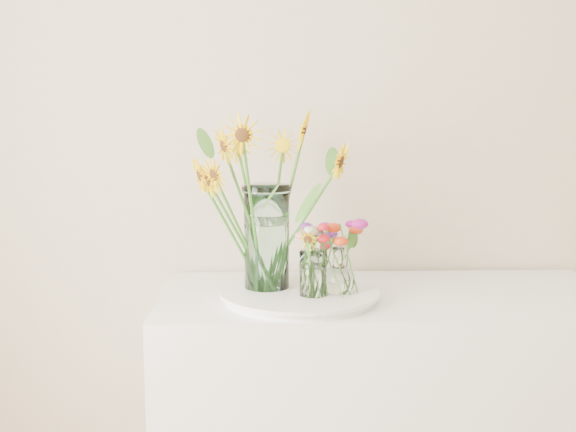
{
  "coord_description": "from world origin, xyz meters",
  "views": [
    {
      "loc": [
        -0.5,
        -0.22,
        1.48
      ],
      "look_at": [
        -0.43,
        1.89,
        1.15
      ],
      "focal_mm": 45.0,
      "sensor_mm": 36.0,
      "label": 1
    }
  ],
  "objects_px": {
    "small_vase_a": "(313,274)",
    "small_vase_b": "(339,271)",
    "counter": "(385,431)",
    "tray": "(300,296)",
    "mason_jar": "(267,237)",
    "small_vase_c": "(317,266)"
  },
  "relations": [
    {
      "from": "mason_jar",
      "to": "small_vase_a",
      "type": "relative_size",
      "value": 2.33
    },
    {
      "from": "tray",
      "to": "small_vase_a",
      "type": "relative_size",
      "value": 3.31
    },
    {
      "from": "counter",
      "to": "mason_jar",
      "type": "distance_m",
      "value": 0.73
    },
    {
      "from": "mason_jar",
      "to": "small_vase_b",
      "type": "relative_size",
      "value": 2.25
    },
    {
      "from": "counter",
      "to": "small_vase_a",
      "type": "xyz_separation_m",
      "value": [
        -0.24,
        -0.12,
        0.54
      ]
    },
    {
      "from": "tray",
      "to": "small_vase_c",
      "type": "distance_m",
      "value": 0.14
    },
    {
      "from": "tray",
      "to": "counter",
      "type": "bearing_deg",
      "value": 13.63
    },
    {
      "from": "tray",
      "to": "small_vase_b",
      "type": "relative_size",
      "value": 3.2
    },
    {
      "from": "small_vase_a",
      "to": "small_vase_b",
      "type": "xyz_separation_m",
      "value": [
        0.08,
        0.03,
        0.0
      ]
    },
    {
      "from": "tray",
      "to": "small_vase_a",
      "type": "xyz_separation_m",
      "value": [
        0.04,
        -0.06,
        0.08
      ]
    },
    {
      "from": "small_vase_a",
      "to": "small_vase_b",
      "type": "height_order",
      "value": "small_vase_b"
    },
    {
      "from": "mason_jar",
      "to": "small_vase_a",
      "type": "bearing_deg",
      "value": -36.47
    },
    {
      "from": "tray",
      "to": "small_vase_b",
      "type": "bearing_deg",
      "value": -15.5
    },
    {
      "from": "small_vase_a",
      "to": "small_vase_c",
      "type": "bearing_deg",
      "value": 82.61
    },
    {
      "from": "small_vase_b",
      "to": "small_vase_c",
      "type": "xyz_separation_m",
      "value": [
        -0.05,
        0.15,
        -0.02
      ]
    },
    {
      "from": "tray",
      "to": "small_vase_b",
      "type": "height_order",
      "value": "small_vase_b"
    },
    {
      "from": "small_vase_b",
      "to": "tray",
      "type": "bearing_deg",
      "value": 164.5
    },
    {
      "from": "mason_jar",
      "to": "small_vase_b",
      "type": "distance_m",
      "value": 0.24
    },
    {
      "from": "counter",
      "to": "small_vase_b",
      "type": "height_order",
      "value": "small_vase_b"
    },
    {
      "from": "counter",
      "to": "small_vase_c",
      "type": "relative_size",
      "value": 13.41
    },
    {
      "from": "counter",
      "to": "small_vase_a",
      "type": "height_order",
      "value": "small_vase_a"
    },
    {
      "from": "tray",
      "to": "small_vase_c",
      "type": "relative_size",
      "value": 4.31
    }
  ]
}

